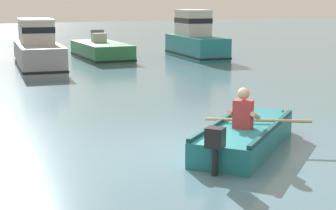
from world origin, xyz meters
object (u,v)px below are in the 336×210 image
at_px(moored_boat_green, 101,51).
at_px(moored_boat_teal, 195,40).
at_px(rowboat_with_person, 246,135).
at_px(moored_boat_grey, 38,50).

relative_size(moored_boat_green, moored_boat_teal, 1.01).
xyz_separation_m(rowboat_with_person, moored_boat_teal, (7.60, 14.29, 0.61)).
bearing_deg(moored_boat_green, rowboat_with_person, -101.94).
height_order(rowboat_with_person, moored_boat_green, moored_boat_green).
bearing_deg(rowboat_with_person, moored_boat_teal, 61.99).
xyz_separation_m(moored_boat_grey, moored_boat_teal, (7.80, 0.43, 0.10)).
distance_m(moored_boat_grey, moored_boat_teal, 7.81).
bearing_deg(moored_boat_teal, moored_boat_grey, -176.82).
distance_m(moored_boat_green, moored_boat_teal, 4.56).
bearing_deg(moored_boat_grey, rowboat_with_person, -89.16).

